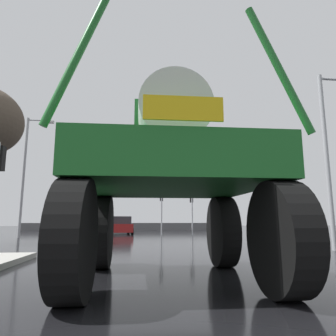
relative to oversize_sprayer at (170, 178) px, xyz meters
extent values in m
plane|color=black|center=(-0.60, 11.23, -1.96)|extent=(120.00, 120.00, 0.00)
cylinder|color=black|center=(-1.46, 1.67, -1.11)|extent=(0.47, 1.72, 1.71)
cylinder|color=black|center=(1.53, 1.61, -1.11)|extent=(0.47, 1.72, 1.71)
cylinder|color=black|center=(-1.53, -1.55, -1.11)|extent=(0.47, 1.72, 1.71)
cylinder|color=black|center=(1.46, -1.61, -1.11)|extent=(0.47, 1.72, 1.71)
cube|color=#1E6B28|center=(0.00, 0.03, 0.11)|extent=(3.57, 3.99, 0.72)
cube|color=#1A5B22|center=(0.01, 0.44, 1.02)|extent=(1.47, 1.23, 1.11)
cylinder|color=silver|center=(-0.01, -0.53, 1.11)|extent=(1.32, 1.41, 1.29)
cylinder|color=#1E6B28|center=(-1.61, -1.70, 1.52)|extent=(0.93, 0.14, 2.14)
cylinder|color=#1E6B28|center=(1.54, -1.76, 1.50)|extent=(1.02, 0.14, 2.11)
cube|color=yellow|center=(-0.04, -1.96, 0.72)|extent=(1.15, 0.06, 0.36)
cube|color=maroon|center=(-1.74, 21.75, -1.43)|extent=(2.23, 4.29, 0.70)
cube|color=#23282D|center=(-1.72, 21.60, -0.76)|extent=(1.82, 2.29, 0.64)
cylinder|color=black|center=(-2.76, 22.98, -1.66)|extent=(0.26, 0.62, 0.60)
cylinder|color=black|center=(-1.07, 23.20, -1.66)|extent=(0.26, 0.62, 0.60)
cylinder|color=black|center=(-2.40, 20.30, -1.66)|extent=(0.26, 0.62, 0.60)
cylinder|color=black|center=(-0.72, 20.53, -1.66)|extent=(0.26, 0.62, 0.60)
cube|color=black|center=(-5.22, 4.72, 1.24)|extent=(0.24, 0.32, 0.84)
sphere|color=#390503|center=(-5.22, 4.91, 1.51)|extent=(0.17, 0.17, 0.17)
sphere|color=#3C2403|center=(-5.22, 4.91, 1.24)|extent=(0.17, 0.17, 0.17)
sphere|color=green|center=(-5.22, 4.91, 0.97)|extent=(0.17, 0.17, 0.17)
cylinder|color=#A8AAAF|center=(4.17, 4.51, -0.03)|extent=(0.11, 0.11, 3.86)
cube|color=black|center=(4.17, 4.72, 1.38)|extent=(0.24, 0.32, 0.84)
sphere|color=#390503|center=(4.17, 4.91, 1.65)|extent=(0.17, 0.17, 0.17)
sphere|color=#3C2403|center=(4.17, 4.91, 1.38)|extent=(0.17, 0.17, 0.17)
sphere|color=green|center=(4.17, 4.91, 1.11)|extent=(0.17, 0.17, 0.17)
cylinder|color=#A8AAAF|center=(4.28, 19.69, -0.15)|extent=(0.11, 0.11, 3.63)
cube|color=black|center=(4.28, 19.90, 1.15)|extent=(0.24, 0.32, 0.84)
sphere|color=#390503|center=(4.28, 20.09, 1.42)|extent=(0.17, 0.17, 0.17)
sphere|color=#3C2403|center=(4.28, 20.09, 1.15)|extent=(0.17, 0.17, 0.17)
sphere|color=green|center=(4.28, 20.09, 0.88)|extent=(0.17, 0.17, 0.17)
cylinder|color=#A8AAAF|center=(1.69, 19.69, -0.09)|extent=(0.11, 0.11, 3.74)
cube|color=black|center=(1.69, 19.90, 1.26)|extent=(0.24, 0.32, 0.84)
sphere|color=#390503|center=(1.69, 20.09, 1.53)|extent=(0.17, 0.17, 0.17)
sphere|color=#3C2403|center=(1.69, 20.09, 1.26)|extent=(0.17, 0.17, 0.17)
sphere|color=green|center=(1.69, 20.09, 0.99)|extent=(0.17, 0.17, 0.17)
cylinder|color=#A8AAAF|center=(6.99, 5.22, 1.63)|extent=(0.18, 0.18, 7.18)
cylinder|color=#A8AAAF|center=(7.69, 5.22, 5.06)|extent=(1.41, 0.10, 0.10)
cylinder|color=#A8AAAF|center=(-8.31, 16.02, 2.25)|extent=(0.18, 0.18, 8.42)
cylinder|color=#A8AAAF|center=(-7.53, 16.02, 6.31)|extent=(1.55, 0.10, 0.10)
cube|color=silver|center=(-6.76, 16.02, 6.21)|extent=(0.50, 0.24, 0.16)
cylinder|color=#A8AAAF|center=(7.49, 20.20, 2.18)|extent=(0.18, 0.18, 8.28)
cylinder|color=#A8AAAF|center=(8.40, 20.20, 6.17)|extent=(1.82, 0.10, 0.10)
cube|color=silver|center=(9.30, 20.20, 6.07)|extent=(0.50, 0.24, 0.16)
cube|color=#59595B|center=(-0.60, 32.06, -1.51)|extent=(26.27, 0.24, 0.90)
camera|label=1|loc=(-0.73, -6.03, -0.86)|focal=32.78mm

